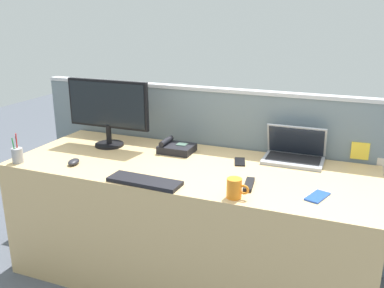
# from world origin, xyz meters

# --- Properties ---
(ground_plane) EXTENTS (10.00, 10.00, 0.00)m
(ground_plane) POSITION_xyz_m (0.00, 0.00, 0.00)
(ground_plane) COLOR #4C515B
(desk) EXTENTS (2.17, 0.84, 0.76)m
(desk) POSITION_xyz_m (0.00, 0.00, 0.38)
(desk) COLOR tan
(desk) RESTS_ON ground_plane
(cubicle_divider) EXTENTS (2.66, 0.08, 1.15)m
(cubicle_divider) POSITION_xyz_m (0.00, 0.46, 0.58)
(cubicle_divider) COLOR slate
(cubicle_divider) RESTS_ON ground_plane
(desktop_monitor) EXTENTS (0.60, 0.19, 0.45)m
(desktop_monitor) POSITION_xyz_m (-0.65, 0.16, 1.02)
(desktop_monitor) COLOR black
(desktop_monitor) RESTS_ON desk
(laptop) EXTENTS (0.36, 0.24, 0.22)m
(laptop) POSITION_xyz_m (0.57, 0.32, 0.81)
(laptop) COLOR #9EA0A8
(laptop) RESTS_ON desk
(desk_phone) EXTENTS (0.22, 0.18, 0.08)m
(desk_phone) POSITION_xyz_m (-0.17, 0.20, 0.78)
(desk_phone) COLOR black
(desk_phone) RESTS_ON desk
(keyboard_main) EXTENTS (0.41, 0.15, 0.02)m
(keyboard_main) POSITION_xyz_m (-0.12, -0.34, 0.77)
(keyboard_main) COLOR black
(keyboard_main) RESTS_ON desk
(computer_mouse_right_hand) EXTENTS (0.08, 0.11, 0.03)m
(computer_mouse_right_hand) POSITION_xyz_m (-0.65, -0.24, 0.77)
(computer_mouse_right_hand) COLOR #232328
(computer_mouse_right_hand) RESTS_ON desk
(pen_cup) EXTENTS (0.07, 0.07, 0.18)m
(pen_cup) POSITION_xyz_m (-0.99, -0.34, 0.80)
(pen_cup) COLOR #99999E
(pen_cup) RESTS_ON desk
(cell_phone_blue_case) EXTENTS (0.12, 0.17, 0.01)m
(cell_phone_blue_case) POSITION_xyz_m (0.77, -0.18, 0.76)
(cell_phone_blue_case) COLOR blue
(cell_phone_blue_case) RESTS_ON desk
(cell_phone_black_slab) EXTENTS (0.10, 0.15, 0.01)m
(cell_phone_black_slab) POSITION_xyz_m (0.27, 0.16, 0.76)
(cell_phone_black_slab) COLOR black
(cell_phone_black_slab) RESTS_ON desk
(tv_remote) EXTENTS (0.07, 0.17, 0.02)m
(tv_remote) POSITION_xyz_m (0.41, -0.18, 0.77)
(tv_remote) COLOR black
(tv_remote) RESTS_ON desk
(coffee_mug) EXTENTS (0.11, 0.08, 0.10)m
(coffee_mug) POSITION_xyz_m (0.38, -0.34, 0.81)
(coffee_mug) COLOR orange
(coffee_mug) RESTS_ON desk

